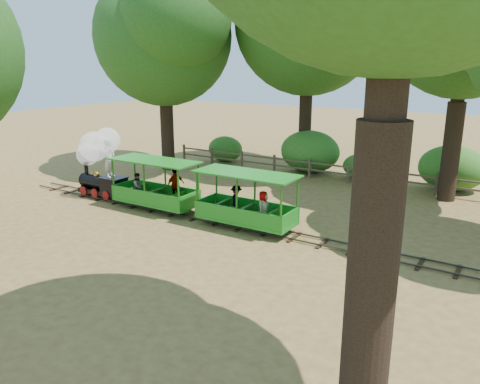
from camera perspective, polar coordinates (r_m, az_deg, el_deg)
The scene contains 13 objects.
ground at distance 16.59m, azimuth 0.37°, elevation -4.33°, with size 90.00×90.00×0.00m, color #9E8144.
track at distance 16.57m, azimuth 0.37°, elevation -4.10°, with size 22.00×1.00×0.10m.
locomotive at distance 20.78m, azimuth -16.87°, elevation 4.05°, with size 2.70×1.27×3.11m.
carriage_front at distance 18.66m, azimuth -10.09°, elevation 0.26°, with size 3.64×1.49×1.89m.
carriage_rear at distance 16.25m, azimuth 0.79°, elevation -1.85°, with size 3.64×1.49×1.89m.
oak_nw at distance 25.65m, azimuth -9.28°, elevation 18.99°, with size 8.80×7.74×10.44m.
oak_nc at distance 25.20m, azimuth 8.45°, elevation 20.90°, with size 9.34×8.22×11.42m.
oak_ne at distance 21.17m, azimuth 26.09°, elevation 19.76°, with size 8.07×7.10×10.65m.
fence at distance 23.36m, azimuth 10.72°, elevation 2.74°, with size 18.10×0.10×1.00m.
shrub_west at distance 27.62m, azimuth -1.81°, elevation 5.28°, with size 2.13×1.64×1.48m, color #2D6B1E.
shrub_mid_w at distance 25.02m, azimuth 8.51°, elevation 4.91°, with size 3.20×2.46×2.21m, color #2D6B1E.
shrub_mid_e at distance 24.18m, azimuth 14.49°, elevation 3.04°, with size 1.79×1.38×1.24m, color #2D6B1E.
shrub_east at distance 23.23m, azimuth 24.44°, elevation 2.67°, with size 2.97×2.28×2.05m, color #2D6B1E.
Camera 1 is at (8.17, -13.30, 5.62)m, focal length 35.00 mm.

